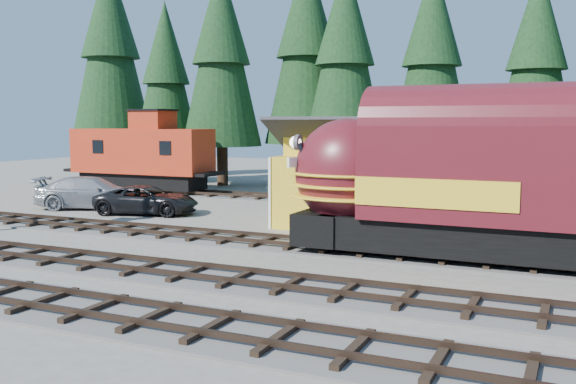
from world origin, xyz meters
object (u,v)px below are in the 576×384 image
at_px(locomotive, 519,187).
at_px(caboose, 142,155).
at_px(pickup_truck_a, 147,200).
at_px(depot, 412,166).
at_px(pickup_truck_b, 92,193).

xyz_separation_m(locomotive, caboose, (-26.80, 14.00, -0.09)).
bearing_deg(caboose, pickup_truck_a, -51.41).
xyz_separation_m(depot, locomotive, (5.35, -6.50, -0.17)).
distance_m(depot, pickup_truck_b, 18.67).
bearing_deg(locomotive, depot, 129.47).
xyz_separation_m(caboose, pickup_truck_b, (2.91, -8.50, -1.77)).
bearing_deg(caboose, pickup_truck_b, -71.11).
bearing_deg(pickup_truck_b, pickup_truck_a, -119.52).
bearing_deg(locomotive, caboose, 152.41).
bearing_deg(pickup_truck_b, locomotive, -126.32).
distance_m(caboose, pickup_truck_b, 9.16).
height_order(locomotive, pickup_truck_b, locomotive).
relative_size(depot, caboose, 1.21).
xyz_separation_m(locomotive, pickup_truck_b, (-23.89, 5.50, -1.86)).
distance_m(depot, caboose, 22.72).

